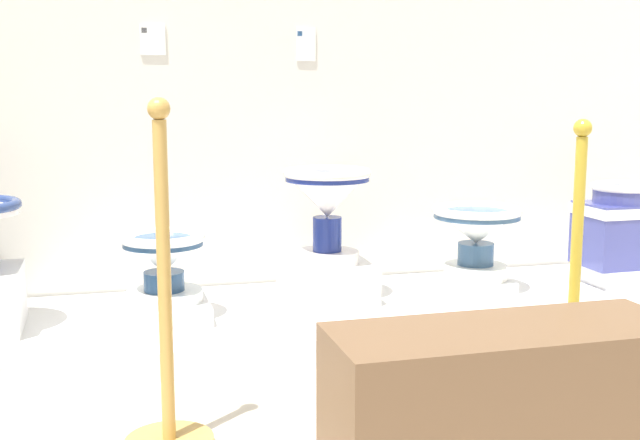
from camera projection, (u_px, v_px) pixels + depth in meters
wall_back at (298, 1)px, 3.77m from camera, size 4.45×0.06×2.93m
display_platform at (327, 317)px, 3.49m from camera, size 3.65×0.95×0.11m
plinth_block_pale_glazed at (165, 310)px, 3.27m from camera, size 0.35×0.39×0.07m
antique_toilet_pale_glazed at (163, 258)px, 3.24m from camera, size 0.35×0.35×0.29m
plinth_block_tall_cobalt at (327, 281)px, 3.56m from camera, size 0.39×0.37×0.17m
antique_toilet_tall_cobalt at (327, 199)px, 3.50m from camera, size 0.39×0.39×0.43m
plinth_block_squat_floral at (475, 285)px, 3.73m from camera, size 0.29×0.31×0.06m
antique_toilet_squat_floral at (476, 230)px, 3.69m from camera, size 0.42×0.42×0.35m
plinth_block_slender_white at (617, 274)px, 3.88m from camera, size 0.29×0.33×0.09m
antique_toilet_slender_white at (620, 223)px, 3.84m from camera, size 0.38×0.30×0.40m
info_placard_second at (152, 40)px, 3.59m from camera, size 0.11×0.01×0.14m
info_placard_third at (306, 44)px, 3.77m from camera, size 0.09×0.01×0.16m
stanchion_post_near_left at (166, 349)px, 2.29m from camera, size 0.26×0.26×1.02m
stanchion_post_near_right at (573, 313)px, 2.83m from camera, size 0.28×0.28×0.94m
museum_bench at (506, 396)px, 2.19m from camera, size 0.99×0.36×0.40m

